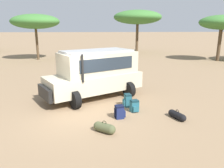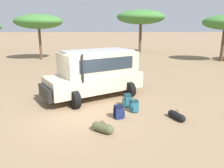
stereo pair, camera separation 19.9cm
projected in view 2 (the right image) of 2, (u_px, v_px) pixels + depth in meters
name	position (u px, v px, depth m)	size (l,w,h in m)	color
ground_plane	(78.00, 113.00, 9.35)	(320.00, 320.00, 0.00)	#8C7051
safari_vehicle	(96.00, 73.00, 11.20)	(5.32, 4.02, 2.44)	beige
backpack_beside_front_wheel	(134.00, 106.00, 9.41)	(0.40, 0.42, 0.52)	#235B6B
backpack_cluster_center	(127.00, 101.00, 10.02)	(0.41, 0.41, 0.59)	#235B6B
backpack_near_rear_wheel	(119.00, 112.00, 8.74)	(0.46, 0.37, 0.53)	navy
duffel_bag_low_black_case	(177.00, 116.00, 8.66)	(0.51, 0.85, 0.39)	black
duffel_bag_soft_canvas	(103.00, 128.00, 7.59)	(0.75, 0.65, 0.43)	#4C5133
acacia_tree_centre_back	(38.00, 22.00, 23.84)	(5.22, 4.46, 4.95)	brown
acacia_tree_right_mid	(141.00, 17.00, 30.39)	(6.72, 5.90, 5.89)	brown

